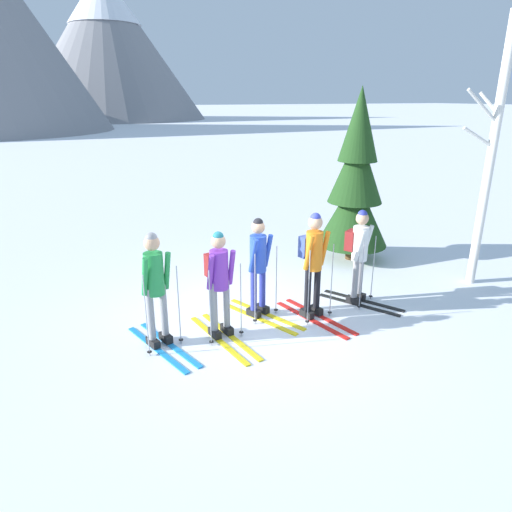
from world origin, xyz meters
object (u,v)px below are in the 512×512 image
object	(u,v)px
skier_in_orange	(313,259)
skier_in_white	(359,251)
birch_tree_tall	(490,156)
skier_in_purple	(219,279)
pine_tree_near	(355,185)
skier_in_blue	(259,264)
skier_in_green	(155,285)

from	to	relation	value
skier_in_orange	skier_in_white	xyz separation A→B (m)	(1.05, 0.17, -0.06)
skier_in_orange	skier_in_white	bearing A→B (deg)	9.39
skier_in_orange	birch_tree_tall	distance (m)	4.04
skier_in_purple	skier_in_orange	size ratio (longest dim) A/B	0.97
skier_in_purple	skier_in_white	world-z (taller)	skier_in_white
skier_in_orange	birch_tree_tall	xyz separation A→B (m)	(3.76, 0.01, 1.49)
skier_in_white	pine_tree_near	xyz separation A→B (m)	(1.29, 2.01, 0.76)
skier_in_blue	pine_tree_near	size ratio (longest dim) A/B	0.45
skier_in_green	pine_tree_near	world-z (taller)	pine_tree_near
skier_in_orange	pine_tree_near	xyz separation A→B (m)	(2.34, 2.19, 0.70)
skier_in_purple	birch_tree_tall	size ratio (longest dim) A/B	0.36
pine_tree_near	birch_tree_tall	bearing A→B (deg)	-57.00
skier_in_purple	skier_in_blue	xyz separation A→B (m)	(0.84, 0.40, -0.01)
skier_in_purple	birch_tree_tall	bearing A→B (deg)	0.14
birch_tree_tall	skier_in_purple	bearing A→B (deg)	-179.86
skier_in_white	pine_tree_near	distance (m)	2.51
skier_in_purple	skier_in_orange	xyz separation A→B (m)	(1.66, 0.00, 0.08)
skier_in_white	birch_tree_tall	xyz separation A→B (m)	(2.71, -0.16, 1.55)
skier_in_orange	birch_tree_tall	size ratio (longest dim) A/B	0.37
skier_in_white	skier_in_purple	bearing A→B (deg)	-176.29
skier_in_green	pine_tree_near	size ratio (longest dim) A/B	0.47
skier_in_purple	skier_in_white	distance (m)	2.72
skier_in_green	skier_in_white	world-z (taller)	skier_in_green
skier_in_white	skier_in_blue	bearing A→B (deg)	173.12
skier_in_orange	skier_in_green	bearing A→B (deg)	177.94
skier_in_green	pine_tree_near	bearing A→B (deg)	22.89
skier_in_white	skier_in_green	bearing A→B (deg)	-178.75
skier_in_blue	birch_tree_tall	world-z (taller)	birch_tree_tall
skier_in_green	skier_in_blue	size ratio (longest dim) A/B	1.03
skier_in_purple	skier_in_blue	world-z (taller)	skier_in_blue
skier_in_green	skier_in_orange	xyz separation A→B (m)	(2.61, -0.09, 0.06)
skier_in_purple	birch_tree_tall	xyz separation A→B (m)	(5.42, 0.01, 1.57)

